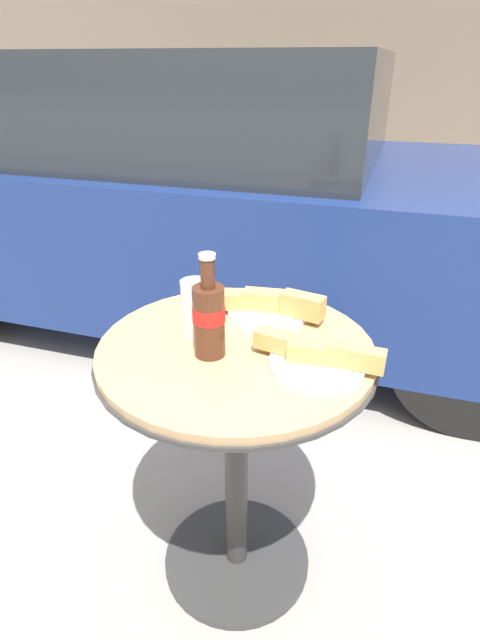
% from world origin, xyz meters
% --- Properties ---
extents(ground_plane, '(30.00, 30.00, 0.00)m').
position_xyz_m(ground_plane, '(0.00, 0.00, 0.00)').
color(ground_plane, gray).
extents(bistro_table, '(0.67, 0.67, 0.76)m').
position_xyz_m(bistro_table, '(0.00, 0.00, 0.55)').
color(bistro_table, '#333333').
rests_on(bistro_table, ground_plane).
extents(cola_bottle_left, '(0.07, 0.07, 0.24)m').
position_xyz_m(cola_bottle_left, '(-0.04, -0.06, 0.86)').
color(cola_bottle_left, '#4C2819').
rests_on(cola_bottle_left, bistro_table).
extents(drinking_glass, '(0.07, 0.07, 0.14)m').
position_xyz_m(drinking_glass, '(-0.11, 0.03, 0.83)').
color(drinking_glass, silver).
rests_on(drinking_glass, bistro_table).
extents(lunch_plate_near, '(0.29, 0.21, 0.06)m').
position_xyz_m(lunch_plate_near, '(0.20, -0.03, 0.79)').
color(lunch_plate_near, white).
rests_on(lunch_plate_near, bistro_table).
extents(lunch_plate_far, '(0.32, 0.21, 0.07)m').
position_xyz_m(lunch_plate_far, '(0.03, 0.17, 0.79)').
color(lunch_plate_far, white).
rests_on(lunch_plate_far, bistro_table).
extents(parked_car, '(4.33, 1.71, 1.40)m').
position_xyz_m(parked_car, '(-0.68, 1.65, 0.66)').
color(parked_car, navy).
rests_on(parked_car, ground_plane).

